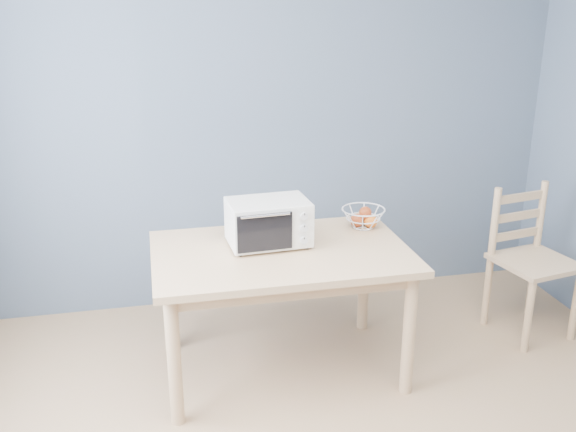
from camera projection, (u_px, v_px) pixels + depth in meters
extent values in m
cube|color=#505D6E|center=(267.00, 117.00, 4.27)|extent=(4.00, 0.01, 2.60)
cube|color=tan|center=(281.00, 253.00, 3.52)|extent=(1.40, 0.90, 0.04)
cylinder|color=tan|center=(174.00, 362.00, 3.17)|extent=(0.07, 0.07, 0.71)
cylinder|color=tan|center=(409.00, 334.00, 3.42)|extent=(0.07, 0.07, 0.71)
cylinder|color=tan|center=(168.00, 296.00, 3.85)|extent=(0.07, 0.07, 0.71)
cylinder|color=tan|center=(364.00, 278.00, 4.11)|extent=(0.07, 0.07, 0.71)
cube|color=silver|center=(268.00, 222.00, 3.53)|extent=(0.46, 0.32, 0.24)
cube|color=black|center=(258.00, 223.00, 3.52)|extent=(0.30, 0.27, 0.19)
cube|color=black|center=(265.00, 233.00, 3.38)|extent=(0.30, 0.03, 0.21)
cylinder|color=silver|center=(265.00, 216.00, 3.33)|extent=(0.26, 0.03, 0.01)
cube|color=silver|center=(303.00, 228.00, 3.44)|extent=(0.12, 0.01, 0.23)
cylinder|color=black|center=(240.00, 255.00, 3.43)|extent=(0.02, 0.02, 0.01)
cylinder|color=black|center=(306.00, 247.00, 3.52)|extent=(0.02, 0.02, 0.01)
cylinder|color=black|center=(232.00, 240.00, 3.63)|extent=(0.02, 0.02, 0.01)
cylinder|color=black|center=(295.00, 233.00, 3.73)|extent=(0.02, 0.02, 0.01)
cylinder|color=silver|center=(304.00, 216.00, 3.41)|extent=(0.04, 0.02, 0.04)
cylinder|color=silver|center=(304.00, 228.00, 3.43)|extent=(0.04, 0.02, 0.04)
cylinder|color=silver|center=(304.00, 240.00, 3.46)|extent=(0.04, 0.02, 0.04)
torus|color=white|center=(363.00, 209.00, 3.80)|extent=(0.35, 0.35, 0.01)
torus|color=white|center=(363.00, 218.00, 3.82)|extent=(0.27, 0.27, 0.01)
torus|color=white|center=(363.00, 227.00, 3.84)|extent=(0.16, 0.16, 0.01)
sphere|color=#AC2116|center=(357.00, 220.00, 3.82)|extent=(0.08, 0.08, 0.08)
sphere|color=orange|center=(371.00, 221.00, 3.81)|extent=(0.08, 0.08, 0.08)
sphere|color=tan|center=(361.00, 218.00, 3.87)|extent=(0.08, 0.08, 0.08)
sphere|color=#AC2116|center=(365.00, 213.00, 3.80)|extent=(0.07, 0.07, 0.07)
cube|color=tan|center=(535.00, 262.00, 4.01)|extent=(0.51, 0.51, 0.03)
cylinder|color=tan|center=(528.00, 317.00, 3.86)|extent=(0.05, 0.05, 0.47)
cylinder|color=tan|center=(575.00, 305.00, 4.00)|extent=(0.05, 0.05, 0.47)
cylinder|color=tan|center=(487.00, 291.00, 4.19)|extent=(0.05, 0.05, 0.47)
cylinder|color=tan|center=(532.00, 282.00, 4.33)|extent=(0.05, 0.05, 0.47)
cylinder|color=tan|center=(495.00, 224.00, 4.03)|extent=(0.05, 0.05, 0.47)
cylinder|color=tan|center=(541.00, 216.00, 4.17)|extent=(0.05, 0.05, 0.47)
cube|color=tan|center=(516.00, 234.00, 4.14)|extent=(0.37, 0.09, 0.05)
cube|color=tan|center=(519.00, 216.00, 4.09)|extent=(0.37, 0.09, 0.05)
cube|color=tan|center=(521.00, 197.00, 4.05)|extent=(0.37, 0.09, 0.05)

